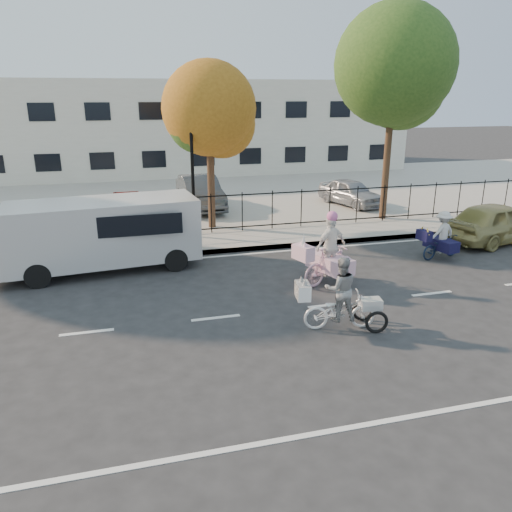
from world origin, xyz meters
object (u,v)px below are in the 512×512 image
object	(u,v)px
pedestrian	(4,236)
lot_car_c	(200,192)
white_van	(100,232)
gold_sedan	(498,222)
unicorn_bike	(329,258)
lamppost	(192,156)
bull_bike	(441,240)
zebra_trike	(340,301)
lot_car_d	(351,192)

from	to	relation	value
pedestrian	lot_car_c	world-z (taller)	pedestrian
white_van	gold_sedan	bearing A→B (deg)	-8.27
white_van	lot_car_c	size ratio (longest dim) A/B	1.40
unicorn_bike	white_van	xyz separation A→B (m)	(-6.26, 2.93, 0.41)
lamppost	white_van	size ratio (longest dim) A/B	0.69
white_van	lot_car_c	distance (m)	8.25
bull_bike	pedestrian	xyz separation A→B (m)	(-13.65, 2.75, 0.36)
white_van	lot_car_c	xyz separation A→B (m)	(4.15, 7.12, -0.31)
zebra_trike	bull_bike	bearing A→B (deg)	-44.05
zebra_trike	lot_car_d	bearing A→B (deg)	-16.58
unicorn_bike	bull_bike	xyz separation A→B (m)	(4.47, 1.20, -0.15)
white_van	bull_bike	bearing A→B (deg)	-15.04
bull_bike	lot_car_c	size ratio (longest dim) A/B	0.39
pedestrian	lot_car_c	xyz separation A→B (m)	(7.07, 6.10, -0.11)
zebra_trike	gold_sedan	distance (m)	9.89
lamppost	zebra_trike	distance (m)	8.71
gold_sedan	lot_car_d	xyz separation A→B (m)	(-2.74, 6.58, 0.01)
gold_sedan	lamppost	bearing A→B (deg)	61.27
bull_bike	gold_sedan	xyz separation A→B (m)	(3.14, 1.15, 0.11)
gold_sedan	bull_bike	bearing A→B (deg)	97.13
white_van	pedestrian	distance (m)	3.10
lot_car_c	gold_sedan	bearing A→B (deg)	-41.00
lot_car_d	white_van	bearing A→B (deg)	-167.87
bull_bike	zebra_trike	bearing A→B (deg)	114.46
lamppost	bull_bike	size ratio (longest dim) A/B	2.46
zebra_trike	pedestrian	distance (m)	10.66
unicorn_bike	gold_sedan	xyz separation A→B (m)	(7.61, 2.36, -0.05)
white_van	pedestrian	xyz separation A→B (m)	(-2.92, 1.02, -0.20)
unicorn_bike	pedestrian	distance (m)	10.00
white_van	lot_car_c	bearing A→B (deg)	53.86
lamppost	bull_bike	distance (m)	8.94
white_van	lot_car_c	world-z (taller)	white_van
bull_bike	gold_sedan	bearing A→B (deg)	-81.68
bull_bike	unicorn_bike	bearing A→B (deg)	93.27
unicorn_bike	white_van	distance (m)	6.92
lamppost	gold_sedan	distance (m)	11.33
lamppost	zebra_trike	bearing A→B (deg)	-74.90
pedestrian	lot_car_d	world-z (taller)	pedestrian
lot_car_c	pedestrian	bearing A→B (deg)	-141.83
unicorn_bike	pedestrian	world-z (taller)	unicorn_bike
zebra_trike	lamppost	bearing A→B (deg)	24.77
unicorn_bike	lot_car_d	xyz separation A→B (m)	(4.87, 8.93, -0.03)
unicorn_bike	pedestrian	xyz separation A→B (m)	(-9.18, 3.96, 0.21)
unicorn_bike	lot_car_c	bearing A→B (deg)	-7.25
white_van	pedestrian	size ratio (longest dim) A/B	3.70
bull_bike	pedestrian	world-z (taller)	pedestrian
pedestrian	lot_car_c	bearing A→B (deg)	-142.82
white_van	gold_sedan	size ratio (longest dim) A/B	1.44
lot_car_d	pedestrian	bearing A→B (deg)	-176.68
zebra_trike	white_van	bearing A→B (deg)	53.30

